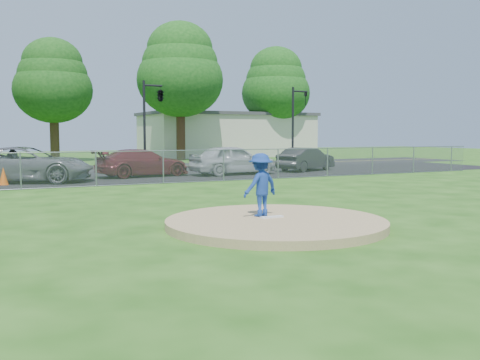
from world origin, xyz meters
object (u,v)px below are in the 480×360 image
at_px(tree_far_right, 276,84).
at_px(pitcher, 261,185).
at_px(parked_car_gray, 27,164).
at_px(tree_center, 53,80).
at_px(traffic_cone, 3,176).
at_px(tree_right, 180,69).
at_px(parked_car_darkred, 143,163).
at_px(traffic_signal_center, 159,97).
at_px(parked_car_pearl, 233,160).
at_px(traffic_signal_right, 296,118).
at_px(commercial_building, 226,134).
at_px(parked_car_charcoal, 306,159).

xyz_separation_m(tree_far_right, pitcher, (-20.13, -34.44, -6.06)).
bearing_deg(parked_car_gray, pitcher, -141.76).
relative_size(tree_center, parked_car_gray, 1.65).
relative_size(tree_far_right, traffic_cone, 13.64).
relative_size(tree_center, traffic_cone, 12.51).
distance_m(tree_center, tree_right, 10.27).
bearing_deg(parked_car_gray, parked_car_darkred, -59.46).
bearing_deg(tree_far_right, tree_center, -177.27).
xyz_separation_m(traffic_signal_center, traffic_cone, (-9.53, -7.58, -4.21)).
relative_size(pitcher, parked_car_pearl, 0.33).
distance_m(parked_car_darkred, parked_car_pearl, 4.92).
bearing_deg(traffic_signal_right, tree_far_right, 66.09).
bearing_deg(traffic_cone, tree_far_right, 38.84).
relative_size(commercial_building, parked_car_charcoal, 3.85).
relative_size(traffic_signal_right, traffic_cone, 7.11).
bearing_deg(pitcher, traffic_signal_right, -138.69).
bearing_deg(parked_car_gray, traffic_signal_right, -48.80).
xyz_separation_m(commercial_building, pitcher, (-16.13, -37.44, -1.16)).
bearing_deg(commercial_building, tree_far_right, -36.87).
height_order(commercial_building, tree_center, tree_center).
distance_m(tree_far_right, parked_car_charcoal, 21.72).
distance_m(tree_right, parked_car_gray, 22.45).
relative_size(tree_center, tree_right, 0.85).
distance_m(pitcher, traffic_cone, 14.90).
xyz_separation_m(traffic_signal_center, parked_car_pearl, (2.11, -6.60, -3.78)).
distance_m(commercial_building, parked_car_charcoal, 22.42).
xyz_separation_m(commercial_building, traffic_signal_right, (-1.76, -16.00, 1.20)).
relative_size(tree_center, parked_car_pearl, 2.04).
bearing_deg(tree_center, pitcher, -88.50).
bearing_deg(traffic_signal_center, traffic_signal_right, 0.00).
bearing_deg(tree_right, commercial_building, 40.60).
height_order(commercial_building, pitcher, commercial_building).
height_order(parked_car_pearl, parked_car_charcoal, parked_car_pearl).
xyz_separation_m(traffic_signal_center, pitcher, (-4.10, -21.44, -3.62)).
distance_m(tree_right, parked_car_darkred, 18.84).
distance_m(traffic_signal_right, parked_car_darkred, 14.43).
xyz_separation_m(tree_center, traffic_signal_right, (15.24, -12.00, -3.11)).
distance_m(traffic_cone, parked_car_pearl, 11.69).
bearing_deg(parked_car_charcoal, traffic_signal_right, -49.40).
bearing_deg(parked_car_darkred, tree_far_right, -53.46).
bearing_deg(tree_right, parked_car_gray, -129.14).
distance_m(tree_right, pitcher, 33.41).
height_order(tree_right, traffic_signal_right, tree_right).
bearing_deg(traffic_signal_right, tree_center, 141.78).
bearing_deg(parked_car_darkred, parked_car_charcoal, -99.39).
relative_size(commercial_building, traffic_signal_center, 2.93).
height_order(tree_center, tree_far_right, tree_far_right).
relative_size(tree_far_right, traffic_signal_center, 1.92).
distance_m(traffic_cone, parked_car_charcoal, 16.99).
distance_m(commercial_building, tree_center, 17.99).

